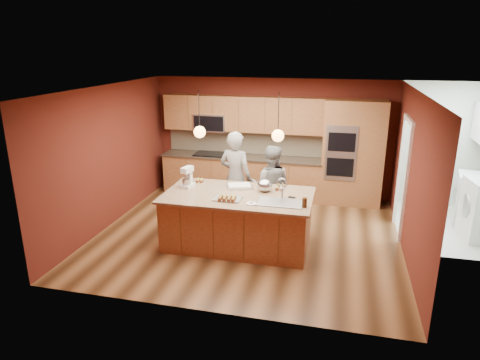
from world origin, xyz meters
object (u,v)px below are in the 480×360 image
(stand_mixer, at_px, (187,178))
(island, at_px, (239,219))
(mixing_bowl, at_px, (265,185))
(person_left, at_px, (236,178))
(person_right, at_px, (271,186))

(stand_mixer, bearing_deg, island, 2.85)
(stand_mixer, xyz_separation_m, mixing_bowl, (1.40, 0.08, -0.05))
(island, distance_m, person_left, 1.11)
(stand_mixer, bearing_deg, mixing_bowl, 16.47)
(person_left, height_order, person_right, person_left)
(person_left, height_order, mixing_bowl, person_left)
(person_right, distance_m, stand_mixer, 1.63)
(person_left, xyz_separation_m, mixing_bowl, (0.71, -0.71, 0.13))
(island, relative_size, person_left, 1.39)
(person_left, distance_m, person_right, 0.71)
(person_left, bearing_deg, person_right, -165.42)
(person_left, xyz_separation_m, person_right, (0.70, 0.00, -0.12))
(island, height_order, stand_mixer, island)
(mixing_bowl, bearing_deg, island, -146.77)
(person_left, relative_size, mixing_bowl, 6.75)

